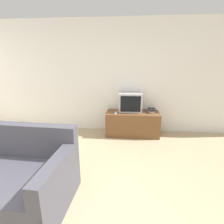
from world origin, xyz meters
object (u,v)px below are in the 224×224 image
remote_on_stand (116,113)px  television (130,102)px  tv_stand (132,123)px  book_stack (151,110)px

remote_on_stand → television: bearing=34.0°
tv_stand → remote_on_stand: size_ratio=7.17×
television → book_stack: bearing=-5.7°
television → remote_on_stand: television is taller
television → remote_on_stand: size_ratio=3.13×
television → book_stack: television is taller
tv_stand → remote_on_stand: (-0.38, -0.13, 0.28)m
book_stack → television: bearing=174.3°
book_stack → tv_stand: bearing=-175.4°
television → book_stack: size_ratio=2.38×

